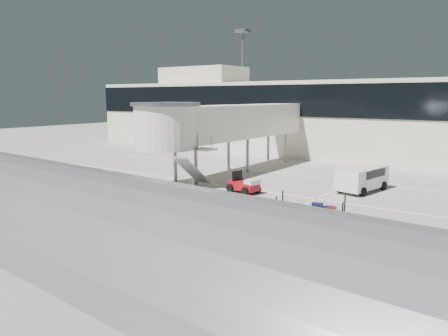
{
  "coord_description": "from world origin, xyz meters",
  "views": [
    {
      "loc": [
        16.94,
        -16.32,
        6.45
      ],
      "look_at": [
        1.26,
        5.58,
        2.0
      ],
      "focal_mm": 35.0,
      "sensor_mm": 36.0,
      "label": 1
    }
  ],
  "objects_px": {
    "baggage_tug": "(244,185)",
    "box_cart_near": "(100,209)",
    "box_cart_far": "(101,186)",
    "ground_worker": "(124,206)",
    "suitcase_cart": "(309,216)",
    "aircraft": "(146,299)",
    "minivan": "(363,177)",
    "belt_loader": "(180,143)"
  },
  "relations": [
    {
      "from": "box_cart_near",
      "to": "suitcase_cart",
      "type": "bearing_deg",
      "value": 9.44
    },
    {
      "from": "box_cart_near",
      "to": "ground_worker",
      "type": "relative_size",
      "value": 2.31
    },
    {
      "from": "minivan",
      "to": "belt_loader",
      "type": "bearing_deg",
      "value": 167.51
    },
    {
      "from": "ground_worker",
      "to": "minivan",
      "type": "relative_size",
      "value": 0.38
    },
    {
      "from": "box_cart_far",
      "to": "ground_worker",
      "type": "bearing_deg",
      "value": -17.48
    },
    {
      "from": "ground_worker",
      "to": "aircraft",
      "type": "xyz_separation_m",
      "value": [
        11.65,
        -9.76,
        2.1
      ]
    },
    {
      "from": "minivan",
      "to": "aircraft",
      "type": "height_order",
      "value": "aircraft"
    },
    {
      "from": "baggage_tug",
      "to": "box_cart_near",
      "type": "height_order",
      "value": "box_cart_near"
    },
    {
      "from": "suitcase_cart",
      "to": "minivan",
      "type": "distance_m",
      "value": 9.91
    },
    {
      "from": "ground_worker",
      "to": "box_cart_near",
      "type": "bearing_deg",
      "value": -160.42
    },
    {
      "from": "box_cart_near",
      "to": "aircraft",
      "type": "height_order",
      "value": "aircraft"
    },
    {
      "from": "box_cart_far",
      "to": "minivan",
      "type": "bearing_deg",
      "value": 51.61
    },
    {
      "from": "ground_worker",
      "to": "minivan",
      "type": "height_order",
      "value": "ground_worker"
    },
    {
      "from": "box_cart_near",
      "to": "belt_loader",
      "type": "distance_m",
      "value": 31.15
    },
    {
      "from": "ground_worker",
      "to": "aircraft",
      "type": "height_order",
      "value": "aircraft"
    },
    {
      "from": "box_cart_far",
      "to": "ground_worker",
      "type": "distance_m",
      "value": 6.74
    },
    {
      "from": "baggage_tug",
      "to": "ground_worker",
      "type": "height_order",
      "value": "ground_worker"
    },
    {
      "from": "baggage_tug",
      "to": "minivan",
      "type": "bearing_deg",
      "value": 51.39
    },
    {
      "from": "box_cart_far",
      "to": "minivan",
      "type": "xyz_separation_m",
      "value": [
        13.48,
        11.45,
        0.36
      ]
    },
    {
      "from": "box_cart_near",
      "to": "belt_loader",
      "type": "xyz_separation_m",
      "value": [
        -17.21,
        25.96,
        0.23
      ]
    },
    {
      "from": "baggage_tug",
      "to": "suitcase_cart",
      "type": "distance_m",
      "value": 8.27
    },
    {
      "from": "box_cart_far",
      "to": "aircraft",
      "type": "relative_size",
      "value": 0.2
    },
    {
      "from": "box_cart_near",
      "to": "baggage_tug",
      "type": "bearing_deg",
      "value": 55.45
    },
    {
      "from": "box_cart_near",
      "to": "ground_worker",
      "type": "height_order",
      "value": "ground_worker"
    },
    {
      "from": "suitcase_cart",
      "to": "box_cart_far",
      "type": "distance_m",
      "value": 14.12
    },
    {
      "from": "suitcase_cart",
      "to": "box_cart_far",
      "type": "bearing_deg",
      "value": 170.15
    },
    {
      "from": "aircraft",
      "to": "minivan",
      "type": "bearing_deg",
      "value": 103.07
    },
    {
      "from": "belt_loader",
      "to": "box_cart_far",
      "type": "bearing_deg",
      "value": -42.61
    },
    {
      "from": "suitcase_cart",
      "to": "box_cart_near",
      "type": "height_order",
      "value": "suitcase_cart"
    },
    {
      "from": "box_cart_near",
      "to": "minivan",
      "type": "height_order",
      "value": "minivan"
    },
    {
      "from": "minivan",
      "to": "belt_loader",
      "type": "height_order",
      "value": "belt_loader"
    },
    {
      "from": "ground_worker",
      "to": "belt_loader",
      "type": "relative_size",
      "value": 0.37
    },
    {
      "from": "suitcase_cart",
      "to": "box_cart_near",
      "type": "xyz_separation_m",
      "value": [
        -9.57,
        -5.22,
        -0.0
      ]
    },
    {
      "from": "box_cart_far",
      "to": "aircraft",
      "type": "xyz_separation_m",
      "value": [
        17.56,
        -13.0,
        2.33
      ]
    },
    {
      "from": "baggage_tug",
      "to": "aircraft",
      "type": "relative_size",
      "value": 0.11
    },
    {
      "from": "suitcase_cart",
      "to": "aircraft",
      "type": "xyz_separation_m",
      "value": [
        3.53,
        -14.56,
        2.38
      ]
    },
    {
      "from": "baggage_tug",
      "to": "aircraft",
      "type": "distance_m",
      "value": 21.95
    },
    {
      "from": "ground_worker",
      "to": "minivan",
      "type": "distance_m",
      "value": 16.53
    },
    {
      "from": "box_cart_near",
      "to": "aircraft",
      "type": "bearing_deg",
      "value": -54.69
    },
    {
      "from": "box_cart_near",
      "to": "box_cart_far",
      "type": "height_order",
      "value": "box_cart_far"
    },
    {
      "from": "suitcase_cart",
      "to": "minivan",
      "type": "bearing_deg",
      "value": 76.99
    },
    {
      "from": "box_cart_far",
      "to": "belt_loader",
      "type": "bearing_deg",
      "value": 130.98
    }
  ]
}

